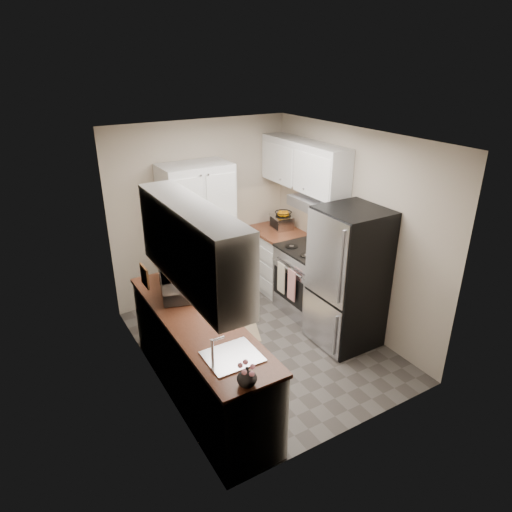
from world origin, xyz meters
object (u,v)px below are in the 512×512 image
at_px(pantry_cabinet, 198,238).
at_px(electric_range, 308,279).
at_px(microwave, 178,284).
at_px(wine_bottle, 162,271).
at_px(refrigerator, 348,278).
at_px(toaster_oven, 281,222).

distance_m(pantry_cabinet, electric_range, 1.58).
bearing_deg(microwave, wine_bottle, 23.57).
xyz_separation_m(refrigerator, microwave, (-1.92, 0.50, 0.21)).
height_order(electric_range, toaster_oven, electric_range).
relative_size(refrigerator, microwave, 3.45).
bearing_deg(electric_range, microwave, -171.21).
xyz_separation_m(electric_range, refrigerator, (-0.03, -0.80, 0.37)).
height_order(microwave, wine_bottle, wine_bottle).
bearing_deg(microwave, electric_range, -65.12).
bearing_deg(refrigerator, toaster_oven, 84.81).
relative_size(electric_range, microwave, 2.29).
bearing_deg(wine_bottle, refrigerator, -22.89).
relative_size(pantry_cabinet, toaster_oven, 6.13).
height_order(refrigerator, wine_bottle, refrigerator).
distance_m(electric_range, toaster_oven, 1.01).
distance_m(wine_bottle, toaster_oven, 2.27).
relative_size(electric_range, toaster_oven, 3.46).
height_order(electric_range, microwave, microwave).
xyz_separation_m(pantry_cabinet, refrigerator, (1.14, -1.73, -0.15)).
xyz_separation_m(pantry_cabinet, wine_bottle, (-0.82, -0.90, 0.09)).
height_order(pantry_cabinet, microwave, pantry_cabinet).
bearing_deg(refrigerator, wine_bottle, 157.11).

